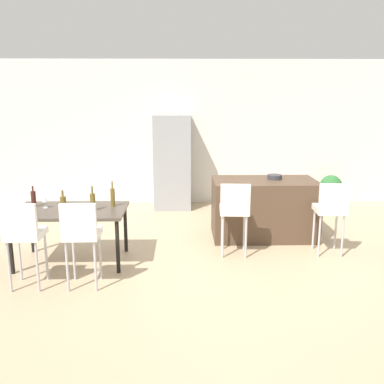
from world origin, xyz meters
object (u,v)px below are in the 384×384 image
Objects in this scene: dining_chair_far at (81,231)px; fruit_bowl at (275,177)px; kitchen_island at (264,208)px; refrigerator at (172,162)px; wine_bottle_end at (113,197)px; wine_glass_right at (45,199)px; potted_plant at (331,188)px; wine_bottle_middle at (34,199)px; bar_chair_left at (235,208)px; wine_bottle_near at (93,201)px; dining_chair_near at (23,231)px; bar_chair_middle at (331,207)px; dining_table at (70,214)px; wine_bottle_left at (63,205)px.

fruit_bowl is at bearing 35.75° from dining_chair_far.
refrigerator is (-1.48, 1.84, 0.46)m from kitchen_island.
kitchen_island is 4.66× the size of wine_bottle_end.
wine_glass_right is 0.27× the size of potted_plant.
potted_plant is (4.99, 2.70, -0.47)m from wine_bottle_middle.
bar_chair_left is 6.03× the size of wine_glass_right.
potted_plant is at bearing -0.18° from refrigerator.
fruit_bowl is at bearing 23.53° from wine_bottle_near.
kitchen_island is at bearing 30.24° from dining_chair_near.
wine_bottle_end is at bearing 47.22° from dining_chair_near.
dining_chair_far is at bearing 0.00° from dining_chair_near.
bar_chair_middle is 3.56m from dining_table.
wine_bottle_end reaches higher than wine_bottle_left.
dining_chair_near reaches higher than wine_glass_right.
wine_bottle_left reaches higher than dining_table.
bar_chair_left reaches higher than wine_bottle_left.
bar_chair_left is 2.56m from wine_glass_right.
dining_chair_far is at bearing -59.13° from wine_bottle_left.
dining_chair_near is at bearing -180.00° from dining_chair_far.
wine_bottle_end is at bearing -178.45° from bar_chair_left.
wine_glass_right is at bearing -120.59° from refrigerator.
bar_chair_middle is at bearing 1.62° from wine_glass_right.
dining_chair_near is at bearing -78.55° from wine_bottle_middle.
bar_chair_middle is 3.63× the size of wine_bottle_middle.
refrigerator reaches higher than potted_plant.
dining_chair_far is 3.23× the size of wine_bottle_near.
dining_chair_near is 3.44× the size of wine_bottle_left.
dining_chair_far is 6.03× the size of wine_glass_right.
wine_bottle_left is at bearing -35.04° from wine_bottle_middle.
wine_bottle_middle is at bearing 160.64° from wine_glass_right.
refrigerator is at bearing 65.62° from dining_table.
dining_table is at bearing -159.86° from fruit_bowl.
wine_bottle_near is at bearing -145.09° from potted_plant.
dining_chair_far reaches higher than wine_glass_right.
dining_chair_near reaches higher than kitchen_island.
bar_chair_middle reaches higher than potted_plant.
wine_bottle_end reaches higher than wine_bottle_near.
dining_chair_near is at bearing -150.09° from fruit_bowl.
dining_chair_near is 0.66m from dining_chair_far.
wine_bottle_middle is 3.26m from refrigerator.
fruit_bowl is (3.27, 1.88, 0.26)m from dining_chair_near.
kitchen_island is 1.10× the size of dining_table.
dining_chair_near is at bearing -112.28° from dining_table.
bar_chair_middle and dining_chair_far have the same top height.
bar_chair_left reaches higher than fruit_bowl.
wine_glass_right is (-2.56, -0.11, 0.17)m from bar_chair_left.
dining_chair_near is 6.03× the size of wine_glass_right.
dining_table is at bearing -12.52° from wine_glass_right.
dining_chair_near is 3.78m from fruit_bowl.
refrigerator is (1.32, 3.06, 0.06)m from wine_bottle_left.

